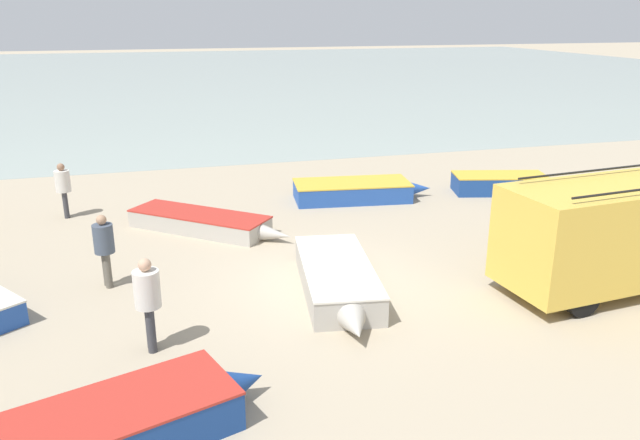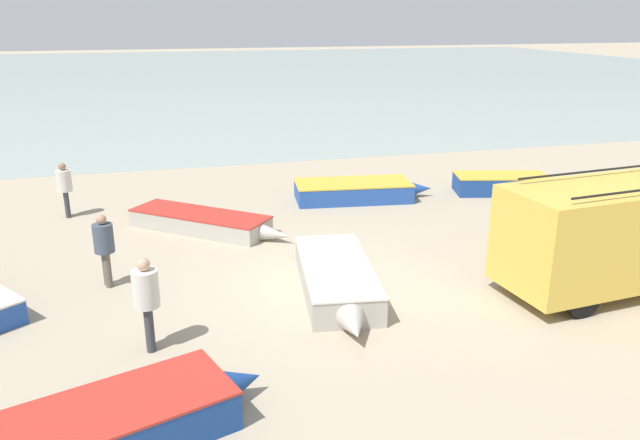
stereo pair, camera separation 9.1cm
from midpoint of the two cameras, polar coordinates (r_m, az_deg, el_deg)
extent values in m
plane|color=tan|center=(14.10, 1.31, -5.78)|extent=(200.00, 200.00, 0.00)
cube|color=#99A89E|center=(64.69, -12.16, 12.87)|extent=(120.00, 80.00, 0.01)
cube|color=gold|center=(14.85, 25.71, -0.94)|extent=(5.32, 2.49, 2.08)
cylinder|color=black|center=(16.82, 26.99, -2.36)|extent=(0.80, 0.29, 0.78)
cylinder|color=black|center=(14.70, 18.45, -4.10)|extent=(0.80, 0.29, 0.78)
cylinder|color=black|center=(13.52, 23.03, -6.63)|extent=(0.80, 0.29, 0.78)
cylinder|color=black|center=(15.07, 24.23, 4.15)|extent=(4.21, 0.46, 0.05)
cube|color=#ADA89E|center=(17.71, -10.77, -0.19)|extent=(3.83, 3.50, 0.46)
cone|color=#ADA89E|center=(16.47, -3.88, -1.32)|extent=(0.95, 0.90, 0.44)
cube|color=#B22D23|center=(17.66, -10.80, 0.32)|extent=(0.89, 1.00, 0.05)
cube|color=#B22D23|center=(17.63, -10.82, 0.58)|extent=(3.87, 3.54, 0.04)
cube|color=navy|center=(21.91, 16.30, 3.15)|extent=(3.23, 1.95, 0.58)
cone|color=navy|center=(22.53, 20.79, 3.09)|extent=(0.78, 0.70, 0.55)
cube|color=gold|center=(21.86, 16.36, 3.73)|extent=(0.48, 1.16, 0.05)
cube|color=gold|center=(21.84, 16.38, 3.94)|extent=(3.26, 1.97, 0.04)
cube|color=navy|center=(9.61, -17.39, -17.28)|extent=(3.35, 2.33, 0.59)
cone|color=navy|center=(10.14, -6.97, -14.46)|extent=(0.82, 0.75, 0.56)
cube|color=#B22D23|center=(9.48, -17.52, -16.14)|extent=(0.61, 1.31, 0.05)
cube|color=#B22D23|center=(9.44, -17.57, -15.71)|extent=(3.39, 2.35, 0.04)
cube|color=#ADA89E|center=(13.62, 1.67, -5.33)|extent=(1.94, 3.83, 0.59)
cone|color=#ADA89E|center=(11.64, 3.36, -9.71)|extent=(0.66, 0.87, 0.56)
cube|color=silver|center=(13.53, 1.68, -4.44)|extent=(1.35, 0.38, 0.05)
cube|color=silver|center=(13.50, 1.68, -4.11)|extent=(1.96, 3.86, 0.04)
cube|color=#234CA3|center=(20.26, 3.15, 2.63)|extent=(3.83, 2.02, 0.56)
cone|color=#234CA3|center=(20.81, 9.21, 2.84)|extent=(0.86, 0.62, 0.53)
cube|color=gold|center=(20.20, 3.16, 3.21)|extent=(0.37, 1.47, 0.05)
cube|color=gold|center=(20.18, 3.17, 3.44)|extent=(3.87, 2.04, 0.04)
cylinder|color=#5B564C|center=(14.65, -18.81, -4.14)|extent=(0.15, 0.15, 0.81)
cylinder|color=#5B564C|center=(14.50, -18.65, -4.36)|extent=(0.15, 0.15, 0.81)
cylinder|color=#424C5B|center=(14.33, -19.02, -1.58)|extent=(0.44, 0.44, 0.64)
sphere|color=tan|center=(14.19, -19.20, 0.05)|extent=(0.22, 0.22, 0.22)
cylinder|color=#38383D|center=(19.85, -22.00, 1.31)|extent=(0.15, 0.15, 0.79)
cylinder|color=#38383D|center=(20.01, -22.01, 1.44)|extent=(0.15, 0.15, 0.79)
cylinder|color=silver|center=(19.75, -22.25, 3.35)|extent=(0.43, 0.43, 0.63)
sphere|color=#8C664C|center=(19.66, -22.40, 4.53)|extent=(0.22, 0.22, 0.22)
cylinder|color=#38383D|center=(11.62, -15.08, -9.67)|extent=(0.16, 0.16, 0.85)
cylinder|color=#38383D|center=(11.78, -15.15, -9.28)|extent=(0.16, 0.16, 0.85)
cylinder|color=silver|center=(11.37, -15.44, -6.06)|extent=(0.46, 0.46, 0.68)
sphere|color=tan|center=(11.20, -15.63, -3.94)|extent=(0.23, 0.23, 0.23)
camera|label=1|loc=(0.05, -89.83, 0.06)|focal=35.00mm
camera|label=2|loc=(0.05, 90.17, -0.06)|focal=35.00mm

